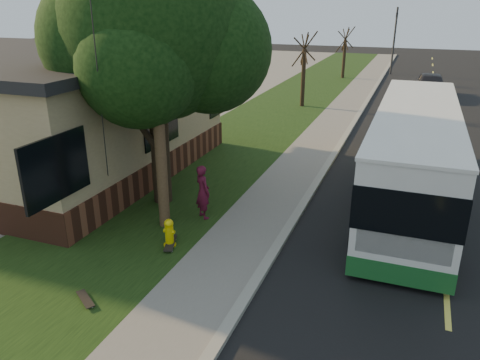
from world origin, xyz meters
name	(u,v)px	position (x,y,z in m)	size (l,w,h in m)	color
ground	(266,267)	(0.00, 0.00, 0.00)	(120.00, 120.00, 0.00)	black
road	(438,161)	(4.00, 10.00, 0.01)	(8.00, 80.00, 0.01)	black
curb	(338,149)	(0.00, 10.00, 0.06)	(0.25, 80.00, 0.12)	gray
sidewalk	(314,147)	(-1.00, 10.00, 0.04)	(2.00, 80.00, 0.08)	slate
grass_verge	(239,139)	(-4.50, 10.00, 0.04)	(5.00, 80.00, 0.07)	black
building_lot	(62,121)	(-14.50, 10.00, 0.02)	(15.00, 80.00, 0.04)	slate
fire_hydrant	(169,233)	(-2.60, 0.00, 0.43)	(0.32, 0.32, 0.74)	yellow
utility_pole	(154,58)	(-3.31, 0.99, 4.63)	(2.86, 3.21, 9.07)	#473321
leafy_tree	(156,31)	(-4.17, 2.65, 5.17)	(6.30, 6.00, 7.80)	black
bare_tree_near	(304,71)	(-3.50, 18.00, 2.15)	(1.38, 1.21, 4.31)	black
bare_tree_far	(344,53)	(-3.00, 30.00, 2.00)	(1.38, 1.21, 4.03)	black
traffic_signal	(395,36)	(0.50, 34.00, 3.16)	(0.18, 0.22, 5.50)	#2D2D30
transit_bus	(413,153)	(2.99, 5.45, 1.57)	(2.51, 10.88, 2.95)	silver
skateboarder	(203,192)	(-2.50, 1.83, 0.86)	(0.58, 0.38, 1.59)	#531027
skateboard_main	(170,243)	(-2.59, 0.00, 0.13)	(0.51, 0.91, 0.08)	black
skateboard_spare	(85,299)	(-3.09, -2.75, 0.12)	(0.70, 0.56, 0.07)	black
dumpster	(156,127)	(-7.68, 8.13, 0.75)	(1.88, 1.64, 1.42)	black
distant_car	(431,85)	(3.65, 24.14, 0.78)	(1.84, 4.56, 1.55)	black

